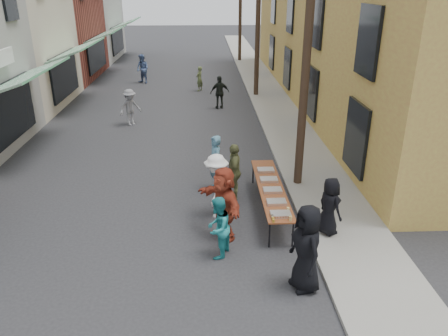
{
  "coord_description": "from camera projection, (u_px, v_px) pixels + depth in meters",
  "views": [
    {
      "loc": [
        1.34,
        -9.68,
        6.06
      ],
      "look_at": [
        1.85,
        1.45,
        1.3
      ],
      "focal_mm": 35.0,
      "sensor_mm": 36.0,
      "label": 1
    }
  ],
  "objects": [
    {
      "name": "guest_front_b",
      "position": [
        215.0,
        163.0,
        13.53
      ],
      "size": [
        0.6,
        0.74,
        1.77
      ],
      "primitive_type": "imported",
      "rotation": [
        0.0,
        0.0,
        -1.27
      ],
      "color": "teal",
      "rests_on": "ground"
    },
    {
      "name": "guest_front_e",
      "position": [
        234.0,
        171.0,
        13.01
      ],
      "size": [
        0.5,
        1.04,
        1.72
      ],
      "primitive_type": "imported",
      "rotation": [
        0.0,
        0.0,
        -1.65
      ],
      "color": "#65693D",
      "rests_on": "ground"
    },
    {
      "name": "building_ochre",
      "position": [
        391.0,
        4.0,
        22.58
      ],
      "size": [
        10.0,
        28.0,
        10.0
      ],
      "primitive_type": "cube",
      "color": "#B78141",
      "rests_on": "ground"
    },
    {
      "name": "serving_table",
      "position": [
        271.0,
        188.0,
        12.29
      ],
      "size": [
        0.7,
        4.0,
        0.75
      ],
      "color": "maroon",
      "rests_on": "ground"
    },
    {
      "name": "utility_pole_far",
      "position": [
        240.0,
        3.0,
        34.43
      ],
      "size": [
        0.26,
        0.26,
        9.0
      ],
      "primitive_type": "cylinder",
      "color": "#2D2116",
      "rests_on": "ground"
    },
    {
      "name": "sidewalk",
      "position": [
        268.0,
        95.0,
        25.19
      ],
      "size": [
        2.2,
        60.0,
        0.1
      ],
      "primitive_type": "cube",
      "color": "gray",
      "rests_on": "ground"
    },
    {
      "name": "server",
      "position": [
        330.0,
        206.0,
        10.98
      ],
      "size": [
        0.75,
        0.88,
        1.52
      ],
      "primitive_type": "imported",
      "rotation": [
        0.0,
        0.0,
        2.0
      ],
      "color": "black",
      "rests_on": "sidewalk"
    },
    {
      "name": "guest_queue_back",
      "position": [
        223.0,
        203.0,
        10.9
      ],
      "size": [
        1.36,
        1.85,
        1.93
      ],
      "primitive_type": "imported",
      "rotation": [
        0.0,
        0.0,
        -1.07
      ],
      "color": "#9D3722",
      "rests_on": "ground"
    },
    {
      "name": "guest_front_c",
      "position": [
        218.0,
        228.0,
        10.19
      ],
      "size": [
        0.83,
        0.92,
        1.54
      ],
      "primitive_type": "imported",
      "rotation": [
        0.0,
        0.0,
        -1.96
      ],
      "color": "teal",
      "rests_on": "ground"
    },
    {
      "name": "condiment_jar_a",
      "position": [
        274.0,
        221.0,
        10.46
      ],
      "size": [
        0.07,
        0.07,
        0.08
      ],
      "primitive_type": "cylinder",
      "color": "#A57F26",
      "rests_on": "serving_table"
    },
    {
      "name": "utility_pole_near",
      "position": [
        308.0,
        42.0,
        12.39
      ],
      "size": [
        0.26,
        0.26,
        9.0
      ],
      "primitive_type": "cylinder",
      "color": "#2D2116",
      "rests_on": "ground"
    },
    {
      "name": "cup_stack",
      "position": [
        291.0,
        218.0,
        10.52
      ],
      "size": [
        0.08,
        0.08,
        0.12
      ],
      "primitive_type": "cylinder",
      "color": "tan",
      "rests_on": "serving_table"
    },
    {
      "name": "catering_tray_buns",
      "position": [
        272.0,
        190.0,
        11.98
      ],
      "size": [
        0.5,
        0.33,
        0.08
      ],
      "primitive_type": "cube",
      "color": "tan",
      "rests_on": "serving_table"
    },
    {
      "name": "passerby_right",
      "position": [
        199.0,
        79.0,
        26.08
      ],
      "size": [
        0.57,
        0.64,
        1.46
      ],
      "primitive_type": "imported",
      "rotation": [
        0.0,
        0.0,
        4.18
      ],
      "color": "#505D36",
      "rests_on": "ground"
    },
    {
      "name": "ground",
      "position": [
        155.0,
        238.0,
        11.22
      ],
      "size": [
        120.0,
        120.0,
        0.0
      ],
      "primitive_type": "plane",
      "color": "#28282B",
      "rests_on": "ground"
    },
    {
      "name": "condiment_jar_c",
      "position": [
        272.0,
        217.0,
        10.64
      ],
      "size": [
        0.07,
        0.07,
        0.08
      ],
      "primitive_type": "cylinder",
      "color": "#A57F26",
      "rests_on": "serving_table"
    },
    {
      "name": "passerby_far",
      "position": [
        143.0,
        69.0,
        28.0
      ],
      "size": [
        1.13,
        1.1,
        1.83
      ],
      "primitive_type": "imported",
      "rotation": [
        0.0,
        0.0,
        5.6
      ],
      "color": "#50689C",
      "rests_on": "ground"
    },
    {
      "name": "passerby_mid",
      "position": [
        220.0,
        92.0,
        22.37
      ],
      "size": [
        1.05,
        0.6,
        1.68
      ],
      "primitive_type": "imported",
      "rotation": [
        0.0,
        0.0,
        3.34
      ],
      "color": "black",
      "rests_on": "ground"
    },
    {
      "name": "catering_tray_sausage",
      "position": [
        281.0,
        214.0,
        10.74
      ],
      "size": [
        0.5,
        0.33,
        0.08
      ],
      "primitive_type": "cube",
      "color": "maroon",
      "rests_on": "serving_table"
    },
    {
      "name": "guest_front_a",
      "position": [
        307.0,
        248.0,
        9.04
      ],
      "size": [
        0.83,
        1.07,
        1.95
      ],
      "primitive_type": "imported",
      "rotation": [
        0.0,
        0.0,
        -1.33
      ],
      "color": "black",
      "rests_on": "ground"
    },
    {
      "name": "utility_pole_mid",
      "position": [
        258.0,
        13.0,
        23.41
      ],
      "size": [
        0.26,
        0.26,
        9.0
      ],
      "primitive_type": "cylinder",
      "color": "#2D2116",
      "rests_on": "ground"
    },
    {
      "name": "guest_front_d",
      "position": [
        216.0,
        186.0,
        11.96
      ],
      "size": [
        0.82,
        1.25,
        1.82
      ],
      "primitive_type": "imported",
      "rotation": [
        0.0,
        0.0,
        -1.7
      ],
      "color": "white",
      "rests_on": "ground"
    },
    {
      "name": "catering_tray_buns_end",
      "position": [
        266.0,
        170.0,
        13.27
      ],
      "size": [
        0.5,
        0.33,
        0.08
      ],
      "primitive_type": "cube",
      "color": "tan",
      "rests_on": "serving_table"
    },
    {
      "name": "catering_tray_foil_b",
      "position": [
        276.0,
        202.0,
        11.34
      ],
      "size": [
        0.5,
        0.33,
        0.08
      ],
      "primitive_type": "cube",
      "color": "#B2B2B7",
      "rests_on": "serving_table"
    },
    {
      "name": "condiment_jar_b",
      "position": [
        273.0,
        219.0,
        10.55
      ],
      "size": [
        0.07,
        0.07,
        0.08
      ],
      "primitive_type": "cylinder",
      "color": "#A57F26",
      "rests_on": "serving_table"
    },
    {
      "name": "catering_tray_foil_d",
      "position": [
        269.0,
        180.0,
        12.63
      ],
      "size": [
        0.5,
        0.33,
        0.08
      ],
      "primitive_type": "cube",
      "color": "#B2B2B7",
      "rests_on": "serving_table"
    },
    {
      "name": "passerby_left",
      "position": [
        130.0,
        107.0,
        19.77
      ],
      "size": [
        1.22,
        1.14,
        1.65
      ],
      "primitive_type": "imported",
      "rotation": [
        0.0,
        0.0,
        0.66
      ],
      "color": "gray",
      "rests_on": "ground"
    }
  ]
}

